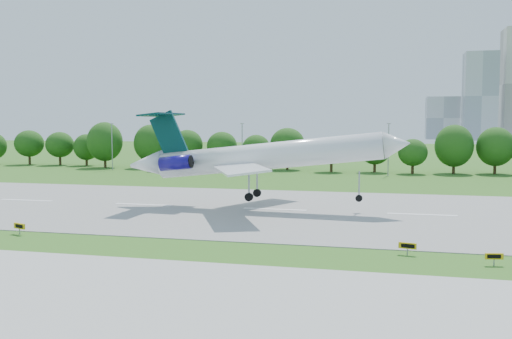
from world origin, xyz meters
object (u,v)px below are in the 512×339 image
taxi_sign_left (19,226)px  service_vehicle_b (153,170)px  airliner (254,156)px  service_vehicle_a (253,170)px

taxi_sign_left → service_vehicle_b: 79.10m
airliner → taxi_sign_left: (-20.60, -24.10, -6.62)m
taxi_sign_left → service_vehicle_a: size_ratio=0.44×
service_vehicle_b → service_vehicle_a: bearing=-59.2°
taxi_sign_left → service_vehicle_a: bearing=105.9°
taxi_sign_left → service_vehicle_a: (5.94, 82.76, -0.27)m
service_vehicle_a → taxi_sign_left: bearing=164.0°
airliner → taxi_sign_left: 32.39m
taxi_sign_left → service_vehicle_a: 82.97m
airliner → service_vehicle_b: size_ratio=10.94×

